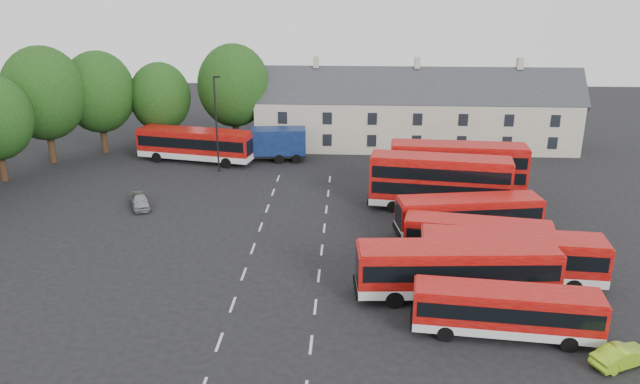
{
  "coord_description": "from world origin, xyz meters",
  "views": [
    {
      "loc": [
        6.96,
        -38.75,
        19.14
      ],
      "look_at": [
        4.55,
        8.22,
        2.2
      ],
      "focal_mm": 35.0,
      "sensor_mm": 36.0,
      "label": 1
    }
  ],
  "objects": [
    {
      "name": "bus_row_a",
      "position": [
        15.56,
        -8.56,
        1.7
      ],
      "size": [
        10.21,
        3.31,
        2.84
      ],
      "rotation": [
        0.0,
        0.0,
        -0.1
      ],
      "color": "silver",
      "rests_on": "ground"
    },
    {
      "name": "bus_row_e",
      "position": [
        15.89,
        5.22,
        1.83
      ],
      "size": [
        11.05,
        4.12,
        3.05
      ],
      "rotation": [
        0.0,
        0.0,
        0.16
      ],
      "color": "silver",
      "rests_on": "ground"
    },
    {
      "name": "ground",
      "position": [
        0.0,
        0.0,
        0.0
      ],
      "size": [
        140.0,
        140.0,
        0.0
      ],
      "primitive_type": "plane",
      "color": "black",
      "rests_on": "ground"
    },
    {
      "name": "treeline",
      "position": [
        -20.74,
        19.36,
        6.68
      ],
      "size": [
        29.92,
        32.59,
        12.01
      ],
      "color": "black",
      "rests_on": "ground"
    },
    {
      "name": "bus_north",
      "position": [
        -9.14,
        23.01,
        2.06
      ],
      "size": [
        12.43,
        5.15,
        3.43
      ],
      "rotation": [
        0.0,
        0.0,
        -0.2
      ],
      "color": "silver",
      "rests_on": "ground"
    },
    {
      "name": "bus_dd_north",
      "position": [
        16.35,
        13.86,
        2.74
      ],
      "size": [
        11.86,
        3.43,
        4.8
      ],
      "rotation": [
        0.0,
        0.0,
        -0.06
      ],
      "color": "silver",
      "rests_on": "ground"
    },
    {
      "name": "bus_row_c",
      "position": [
        17.33,
        -2.18,
        1.96
      ],
      "size": [
        11.69,
        3.58,
        3.25
      ],
      "rotation": [
        0.0,
        0.0,
        -0.08
      ],
      "color": "silver",
      "rests_on": "ground"
    },
    {
      "name": "terrace_houses",
      "position": [
        14.0,
        30.0,
        3.86
      ],
      "size": [
        35.7,
        7.13,
        10.06
      ],
      "color": "beige",
      "rests_on": "ground"
    },
    {
      "name": "lane_markings",
      "position": [
        2.5,
        2.0,
        0.01
      ],
      "size": [
        5.15,
        33.8,
        0.01
      ],
      "color": "beige",
      "rests_on": "ground"
    },
    {
      "name": "lamppost",
      "position": [
        -6.1,
        19.79,
        5.09
      ],
      "size": [
        0.66,
        0.33,
        9.54
      ],
      "rotation": [
        0.0,
        0.0,
        -0.17
      ],
      "color": "black",
      "rests_on": "ground"
    },
    {
      "name": "box_truck",
      "position": [
        -1.57,
        23.83,
        1.93
      ],
      "size": [
        8.05,
        3.18,
        3.44
      ],
      "rotation": [
        0.0,
        0.0,
        0.09
      ],
      "color": "black",
      "rests_on": "ground"
    },
    {
      "name": "bus_row_b",
      "position": [
        13.5,
        -4.36,
        2.06
      ],
      "size": [
        12.27,
        3.59,
        3.43
      ],
      "rotation": [
        0.0,
        0.0,
        0.07
      ],
      "color": "silver",
      "rests_on": "ground"
    },
    {
      "name": "silver_car",
      "position": [
        -10.76,
        9.68,
        0.62
      ],
      "size": [
        2.78,
        3.9,
        1.23
      ],
      "primitive_type": "imported",
      "rotation": [
        0.0,
        0.0,
        0.41
      ],
      "color": "#9A9BA1",
      "rests_on": "ground"
    },
    {
      "name": "lime_car",
      "position": [
        20.94,
        -11.01,
        0.56
      ],
      "size": [
        3.55,
        2.52,
        1.11
      ],
      "primitive_type": "imported",
      "rotation": [
        0.0,
        0.0,
        2.02
      ],
      "color": "#96CF1F",
      "rests_on": "ground"
    },
    {
      "name": "bus_dd_south",
      "position": [
        14.34,
        10.34,
        2.67
      ],
      "size": [
        11.66,
        4.09,
        4.68
      ],
      "rotation": [
        0.0,
        0.0,
        -0.13
      ],
      "color": "silver",
      "rests_on": "ground"
    },
    {
      "name": "bus_row_d",
      "position": [
        15.81,
        1.27,
        1.7
      ],
      "size": [
        10.23,
        3.8,
        2.83
      ],
      "rotation": [
        0.0,
        0.0,
        -0.16
      ],
      "color": "silver",
      "rests_on": "ground"
    }
  ]
}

